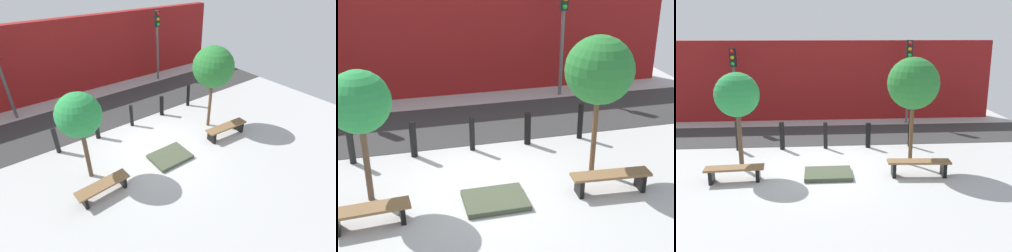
{
  "view_description": "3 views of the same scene",
  "coord_description": "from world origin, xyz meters",
  "views": [
    {
      "loc": [
        -4.4,
        -6.53,
        6.02
      ],
      "look_at": [
        -0.07,
        -0.65,
        1.37
      ],
      "focal_mm": 28.0,
      "sensor_mm": 36.0,
      "label": 1
    },
    {
      "loc": [
        -1.94,
        -9.23,
        5.61
      ],
      "look_at": [
        0.4,
        -0.08,
        1.54
      ],
      "focal_mm": 50.0,
      "sensor_mm": 36.0,
      "label": 2
    },
    {
      "loc": [
        -0.31,
        -10.96,
        4.1
      ],
      "look_at": [
        0.51,
        -0.15,
        1.37
      ],
      "focal_mm": 40.0,
      "sensor_mm": 36.0,
      "label": 3
    }
  ],
  "objects": [
    {
      "name": "bollard_right",
      "position": [
        1.55,
        2.03,
        0.46
      ],
      "size": [
        0.18,
        0.18,
        0.91
      ],
      "primitive_type": "cylinder",
      "color": "black",
      "rests_on": "ground"
    },
    {
      "name": "bollard_far_right",
      "position": [
        3.1,
        2.03,
        0.52
      ],
      "size": [
        0.15,
        0.15,
        1.05
      ],
      "primitive_type": "cylinder",
      "color": "black",
      "rests_on": "ground"
    },
    {
      "name": "bollard_center",
      "position": [
        0.0,
        2.03,
        0.48
      ],
      "size": [
        0.14,
        0.14,
        0.96
      ],
      "primitive_type": "cylinder",
      "color": "black",
      "rests_on": "ground"
    },
    {
      "name": "tree_behind_right_bench",
      "position": [
        2.64,
        0.13,
        2.58
      ],
      "size": [
        1.59,
        1.59,
        3.39
      ],
      "color": "brown",
      "rests_on": "ground"
    },
    {
      "name": "building_facade",
      "position": [
        0.0,
        6.85,
        1.86
      ],
      "size": [
        16.2,
        0.5,
        3.73
      ],
      "primitive_type": "cube",
      "color": "maroon",
      "rests_on": "ground"
    },
    {
      "name": "traffic_light_mid_west",
      "position": [
        3.86,
        5.66,
        2.59
      ],
      "size": [
        0.28,
        0.27,
        3.76
      ],
      "color": "#595959",
      "rests_on": "ground"
    },
    {
      "name": "road_strip",
      "position": [
        0.0,
        3.83,
        0.01
      ],
      "size": [
        18.0,
        3.09,
        0.01
      ],
      "primitive_type": "cube",
      "color": "#333333",
      "rests_on": "ground"
    },
    {
      "name": "bollard_far_left",
      "position": [
        -3.1,
        2.03,
        0.52
      ],
      "size": [
        0.17,
        0.17,
        1.05
      ],
      "primitive_type": "cylinder",
      "color": "black",
      "rests_on": "ground"
    },
    {
      "name": "bollard_left",
      "position": [
        -1.55,
        2.03,
        0.5
      ],
      "size": [
        0.18,
        0.18,
        0.99
      ],
      "primitive_type": "cylinder",
      "color": "black",
      "rests_on": "ground"
    },
    {
      "name": "ground_plane",
      "position": [
        0.0,
        0.0,
        0.0
      ],
      "size": [
        18.0,
        18.0,
        0.0
      ],
      "primitive_type": "plane",
      "color": "#B2B2B2"
    },
    {
      "name": "bench_right",
      "position": [
        2.64,
        -0.88,
        0.34
      ],
      "size": [
        1.85,
        0.53,
        0.48
      ],
      "rotation": [
        0.0,
        0.0,
        -0.07
      ],
      "color": "black",
      "rests_on": "ground"
    },
    {
      "name": "planter_bed",
      "position": [
        0.0,
        -0.68,
        0.06
      ],
      "size": [
        1.37,
        1.03,
        0.12
      ],
      "primitive_type": "cube",
      "color": "#404935",
      "rests_on": "ground"
    },
    {
      "name": "tree_behind_left_bench",
      "position": [
        -2.64,
        0.13,
        2.29
      ],
      "size": [
        1.32,
        1.32,
        2.97
      ],
      "color": "brown",
      "rests_on": "ground"
    },
    {
      "name": "bench_left",
      "position": [
        -2.64,
        -0.88,
        0.3
      ],
      "size": [
        1.66,
        0.55,
        0.42
      ],
      "rotation": [
        0.0,
        0.0,
        0.07
      ],
      "color": "black",
      "rests_on": "ground"
    }
  ]
}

